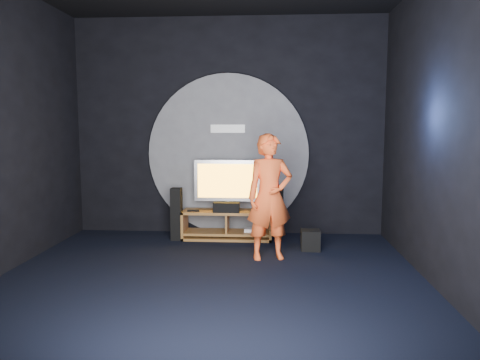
% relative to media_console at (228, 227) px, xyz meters
% --- Properties ---
extents(floor, '(5.00, 5.00, 0.00)m').
position_rel_media_console_xyz_m(floor, '(-0.03, -2.05, -0.19)').
color(floor, black).
rests_on(floor, ground).
extents(back_wall, '(5.00, 0.04, 3.50)m').
position_rel_media_console_xyz_m(back_wall, '(-0.03, 0.45, 1.56)').
color(back_wall, black).
rests_on(back_wall, ground).
extents(front_wall, '(5.00, 0.04, 3.50)m').
position_rel_media_console_xyz_m(front_wall, '(-0.03, -4.55, 1.56)').
color(front_wall, black).
rests_on(front_wall, ground).
extents(right_wall, '(0.04, 5.00, 3.50)m').
position_rel_media_console_xyz_m(right_wall, '(2.47, -2.05, 1.56)').
color(right_wall, black).
rests_on(right_wall, ground).
extents(wall_disc_panel, '(2.60, 0.11, 2.60)m').
position_rel_media_console_xyz_m(wall_disc_panel, '(-0.03, 0.39, 1.11)').
color(wall_disc_panel, '#515156').
rests_on(wall_disc_panel, ground).
extents(media_console, '(1.40, 0.45, 0.45)m').
position_rel_media_console_xyz_m(media_console, '(0.00, 0.00, 0.00)').
color(media_console, brown).
rests_on(media_console, ground).
extents(tv, '(1.04, 0.22, 0.79)m').
position_rel_media_console_xyz_m(tv, '(-0.01, 0.07, 0.68)').
color(tv, '#A6A5AC').
rests_on(tv, media_console).
extents(center_speaker, '(0.40, 0.15, 0.15)m').
position_rel_media_console_xyz_m(center_speaker, '(-0.01, -0.15, 0.33)').
color(center_speaker, black).
rests_on(center_speaker, media_console).
extents(remote, '(0.18, 0.05, 0.02)m').
position_rel_media_console_xyz_m(remote, '(-0.52, -0.12, 0.27)').
color(remote, black).
rests_on(remote, media_console).
extents(tower_speaker_left, '(0.16, 0.18, 0.81)m').
position_rel_media_console_xyz_m(tower_speaker_left, '(-0.79, -0.11, 0.21)').
color(tower_speaker_left, black).
rests_on(tower_speaker_left, ground).
extents(tower_speaker_right, '(0.16, 0.18, 0.81)m').
position_rel_media_console_xyz_m(tower_speaker_right, '(0.79, 0.22, 0.21)').
color(tower_speaker_right, black).
rests_on(tower_speaker_right, ground).
extents(subwoofer, '(0.27, 0.27, 0.29)m').
position_rel_media_console_xyz_m(subwoofer, '(1.24, -0.59, -0.05)').
color(subwoofer, black).
rests_on(subwoofer, ground).
extents(player, '(0.69, 0.54, 1.67)m').
position_rel_media_console_xyz_m(player, '(0.66, -1.05, 0.64)').
color(player, '#FB5722').
rests_on(player, ground).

